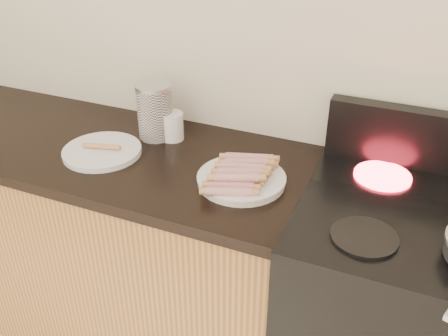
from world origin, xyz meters
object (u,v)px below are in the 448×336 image
at_px(side_plate, 102,151).
at_px(main_plate, 241,180).
at_px(stove, 406,330).
at_px(mug, 172,126).
at_px(canister, 155,111).

bearing_deg(side_plate, main_plate, 1.66).
xyz_separation_m(stove, mug, (-0.93, 0.16, 0.50)).
distance_m(side_plate, mug, 0.27).
distance_m(main_plate, canister, 0.46).
height_order(side_plate, mug, mug).
bearing_deg(stove, side_plate, -177.99).
relative_size(side_plate, canister, 1.33).
bearing_deg(side_plate, mug, 49.12).
bearing_deg(mug, stove, -9.91).
bearing_deg(canister, side_plate, -119.15).
height_order(stove, mug, mug).
xyz_separation_m(main_plate, mug, (-0.35, 0.19, 0.04)).
bearing_deg(stove, main_plate, -177.69).
height_order(main_plate, side_plate, side_plate).
height_order(canister, mug, canister).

